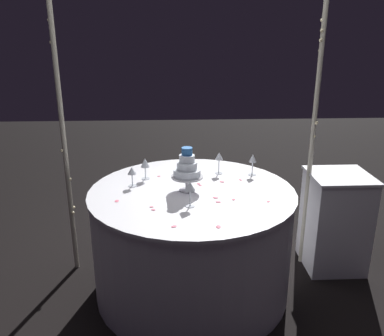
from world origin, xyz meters
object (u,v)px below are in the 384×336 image
at_px(main_table, 192,241).
at_px(wine_glass_4, 132,172).
at_px(wine_glass_2, 253,159).
at_px(wine_glass_1, 190,187).
at_px(decorative_arch, 190,83).
at_px(side_table, 335,221).
at_px(wine_glass_3, 219,157).
at_px(tiered_cake, 187,169).
at_px(wine_glass_0, 145,164).

distance_m(main_table, wine_glass_4, 0.66).
distance_m(main_table, wine_glass_2, 0.76).
height_order(wine_glass_1, wine_glass_2, wine_glass_1).
xyz_separation_m(decorative_arch, side_table, (1.16, -0.06, -1.09)).
relative_size(side_table, wine_glass_1, 4.71).
xyz_separation_m(wine_glass_3, wine_glass_4, (-0.64, -0.24, -0.02)).
bearing_deg(decorative_arch, wine_glass_1, -92.31).
bearing_deg(main_table, tiered_cake, -171.15).
xyz_separation_m(wine_glass_0, wine_glass_4, (-0.08, -0.14, -0.01)).
distance_m(tiered_cake, wine_glass_2, 0.59).
bearing_deg(tiered_cake, wine_glass_1, -87.98).
xyz_separation_m(main_table, wine_glass_1, (-0.02, -0.27, 0.52)).
bearing_deg(main_table, decorative_arch, 90.19).
height_order(main_table, wine_glass_4, wine_glass_4).
relative_size(decorative_arch, tiered_cake, 7.46).
bearing_deg(wine_glass_4, decorative_arch, 28.02).
relative_size(main_table, wine_glass_0, 8.92).
relative_size(wine_glass_1, wine_glass_4, 1.18).
relative_size(decorative_arch, main_table, 1.61).
relative_size(decorative_arch, wine_glass_0, 14.36).
xyz_separation_m(decorative_arch, wine_glass_1, (-0.02, -0.59, -0.57)).
bearing_deg(side_table, wine_glass_1, -155.76).
distance_m(wine_glass_1, wine_glass_2, 0.75).
relative_size(tiered_cake, wine_glass_3, 1.81).
bearing_deg(wine_glass_0, wine_glass_2, 3.37).
relative_size(wine_glass_3, wine_glass_4, 1.20).
distance_m(wine_glass_1, wine_glass_3, 0.65).
height_order(side_table, tiered_cake, tiered_cake).
relative_size(main_table, wine_glass_3, 8.39).
bearing_deg(tiered_cake, side_table, 12.77).
distance_m(main_table, wine_glass_1, 0.59).
height_order(tiered_cake, wine_glass_3, tiered_cake).
xyz_separation_m(wine_glass_1, wine_glass_2, (0.50, 0.56, -0.00)).
bearing_deg(wine_glass_3, wine_glass_4, -159.83).
xyz_separation_m(tiered_cake, wine_glass_0, (-0.30, 0.25, -0.04)).
height_order(main_table, wine_glass_1, wine_glass_1).
height_order(wine_glass_2, wine_glass_3, wine_glass_3).
bearing_deg(side_table, wine_glass_0, -179.16).
xyz_separation_m(tiered_cake, wine_glass_1, (0.01, -0.26, -0.03)).
bearing_deg(side_table, wine_glass_3, 175.67).
height_order(decorative_arch, wine_glass_2, decorative_arch).
height_order(decorative_arch, main_table, decorative_arch).
bearing_deg(wine_glass_2, wine_glass_4, -167.95).
bearing_deg(wine_glass_4, wine_glass_1, -42.97).
height_order(tiered_cake, wine_glass_1, tiered_cake).
bearing_deg(wine_glass_1, wine_glass_2, 48.19).
bearing_deg(decorative_arch, wine_glass_2, -3.81).
bearing_deg(main_table, wine_glass_1, -95.30).
bearing_deg(wine_glass_2, decorative_arch, 176.19).
bearing_deg(tiered_cake, main_table, 8.85).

